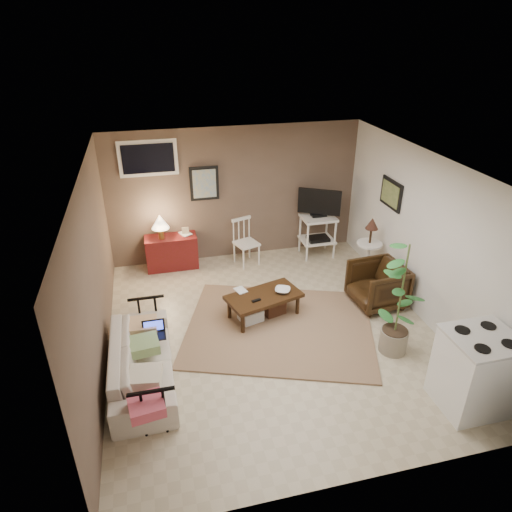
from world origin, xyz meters
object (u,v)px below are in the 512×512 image
object	(u,v)px
side_table	(370,242)
stove	(476,371)
sofa	(141,355)
potted_plant	(401,296)
armchair	(378,283)
spindle_chair	(246,243)
coffee_table	(263,304)
tv_stand	(318,221)
red_console	(171,249)

from	to	relation	value
side_table	stove	size ratio (longest dim) A/B	1.16
sofa	potted_plant	xyz separation A→B (m)	(3.26, -0.23, 0.50)
sofa	armchair	xyz separation A→B (m)	(3.56, 0.86, 0.02)
spindle_chair	stove	distance (m)	4.34
potted_plant	sofa	bearing A→B (deg)	175.89
armchair	coffee_table	bearing A→B (deg)	-96.69
side_table	armchair	size ratio (longest dim) A/B	1.49
tv_stand	potted_plant	size ratio (longest dim) A/B	0.80
coffee_table	armchair	distance (m)	1.80
red_console	potted_plant	size ratio (longest dim) A/B	0.64
red_console	spindle_chair	xyz separation A→B (m)	(1.33, -0.16, 0.04)
sofa	tv_stand	bearing A→B (deg)	-50.69
spindle_chair	tv_stand	bearing A→B (deg)	0.16
sofa	stove	distance (m)	3.87
sofa	red_console	world-z (taller)	red_console
stove	potted_plant	bearing A→B (deg)	109.13
tv_stand	spindle_chair	bearing A→B (deg)	-179.84
side_table	stove	distance (m)	2.95
coffee_table	tv_stand	distance (m)	2.33
spindle_chair	side_table	xyz separation A→B (m)	(1.87, -1.04, 0.30)
spindle_chair	side_table	bearing A→B (deg)	-29.00
side_table	tv_stand	bearing A→B (deg)	116.16
sofa	spindle_chair	bearing A→B (deg)	-35.44
tv_stand	armchair	size ratio (longest dim) A/B	1.71
sofa	side_table	xyz separation A→B (m)	(3.77, 1.62, 0.34)
side_table	stove	xyz separation A→B (m)	(-0.13, -2.94, -0.22)
coffee_table	red_console	size ratio (longest dim) A/B	1.15
red_console	armchair	world-z (taller)	red_console
side_table	spindle_chair	bearing A→B (deg)	151.00
red_console	side_table	size ratio (longest dim) A/B	0.92
coffee_table	spindle_chair	bearing A→B (deg)	85.82
coffee_table	spindle_chair	size ratio (longest dim) A/B	1.41
potted_plant	red_console	bearing A→B (deg)	131.41
coffee_table	spindle_chair	world-z (taller)	spindle_chair
sofa	side_table	world-z (taller)	side_table
stove	tv_stand	bearing A→B (deg)	95.43
red_console	spindle_chair	size ratio (longest dim) A/B	1.23
side_table	potted_plant	distance (m)	1.93
coffee_table	armchair	xyz separation A→B (m)	(1.79, -0.07, 0.15)
armchair	tv_stand	bearing A→B (deg)	-174.83
spindle_chair	side_table	size ratio (longest dim) A/B	0.75
coffee_table	sofa	bearing A→B (deg)	-152.27
tv_stand	stove	bearing A→B (deg)	-84.57
spindle_chair	tv_stand	distance (m)	1.39
coffee_table	stove	distance (m)	2.93
sofa	tv_stand	world-z (taller)	tv_stand
sofa	armchair	size ratio (longest dim) A/B	2.44
stove	sofa	bearing A→B (deg)	160.14
spindle_chair	stove	world-z (taller)	stove
side_table	red_console	bearing A→B (deg)	159.49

